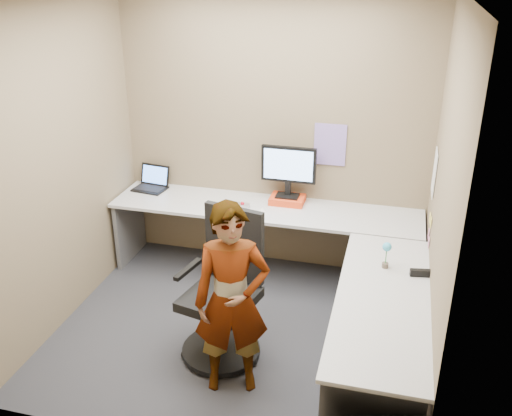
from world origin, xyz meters
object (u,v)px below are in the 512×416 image
(desk, at_px, (298,255))
(office_chair, at_px, (224,299))
(monitor, at_px, (288,167))
(person, at_px, (232,300))

(desk, bearing_deg, office_chair, -124.86)
(desk, relative_size, office_chair, 2.54)
(office_chair, bearing_deg, monitor, 94.59)
(monitor, height_order, office_chair, monitor)
(person, bearing_deg, monitor, 71.42)
(desk, xyz_separation_m, monitor, (-0.25, 0.76, 0.50))
(desk, bearing_deg, monitor, 108.15)
(monitor, relative_size, person, 0.36)
(office_chair, distance_m, person, 0.47)
(desk, distance_m, person, 1.06)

